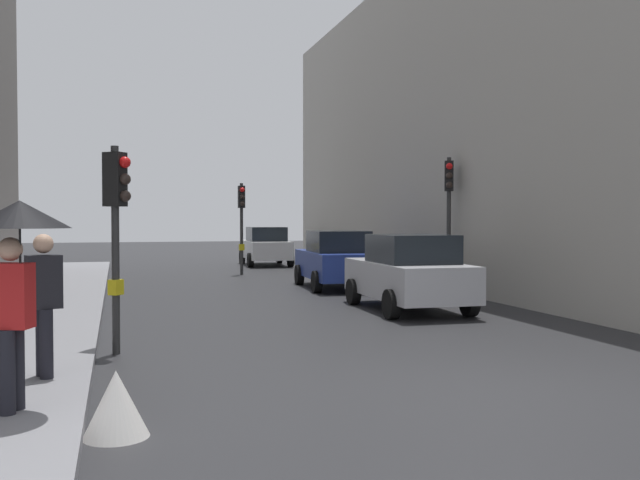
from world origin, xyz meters
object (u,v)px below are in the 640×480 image
at_px(pedestrian_in_dark_coat, 44,299).
at_px(warning_sign_triangle, 116,404).
at_px(traffic_light_mid_street, 449,200).
at_px(car_white_compact, 266,246).
at_px(traffic_light_near_right, 116,211).
at_px(car_blue_van, 337,260).
at_px(car_silver_hatchback, 409,273).
at_px(traffic_light_far_median, 242,212).
at_px(pedestrian_with_umbrella, 17,246).

xyz_separation_m(pedestrian_in_dark_coat, warning_sign_triangle, (0.85, -2.22, -0.81)).
distance_m(traffic_light_mid_street, car_white_compact, 14.18).
xyz_separation_m(traffic_light_near_right, car_blue_van, (6.48, 9.26, -1.36)).
height_order(traffic_light_near_right, warning_sign_triangle, traffic_light_near_right).
relative_size(car_white_compact, car_silver_hatchback, 1.00).
bearing_deg(traffic_light_far_median, warning_sign_triangle, -103.13).
bearing_deg(car_white_compact, car_silver_hatchback, -90.26).
height_order(traffic_light_far_median, traffic_light_near_right, traffic_light_far_median).
relative_size(traffic_light_far_median, pedestrian_with_umbrella, 1.63).
height_order(pedestrian_with_umbrella, warning_sign_triangle, pedestrian_with_umbrella).
xyz_separation_m(traffic_light_far_median, pedestrian_in_dark_coat, (-5.44, -17.45, -1.27)).
bearing_deg(traffic_light_mid_street, pedestrian_in_dark_coat, -138.20).
height_order(traffic_light_far_median, traffic_light_mid_street, traffic_light_mid_street).
distance_m(traffic_light_near_right, pedestrian_with_umbrella, 3.94).
relative_size(traffic_light_far_median, warning_sign_triangle, 5.36).
bearing_deg(warning_sign_triangle, car_silver_hatchback, 51.18).
height_order(car_silver_hatchback, warning_sign_triangle, car_silver_hatchback).
xyz_separation_m(traffic_light_mid_street, warning_sign_triangle, (-8.95, -10.98, -2.32)).
distance_m(car_blue_van, warning_sign_triangle, 15.13).
bearing_deg(traffic_light_far_median, traffic_light_near_right, -106.66).
relative_size(car_silver_hatchback, car_blue_van, 0.99).
distance_m(car_silver_hatchback, car_blue_van, 5.57).
bearing_deg(car_blue_van, pedestrian_in_dark_coat, -122.73).
xyz_separation_m(traffic_light_near_right, pedestrian_with_umbrella, (-0.96, -3.80, -0.40)).
xyz_separation_m(traffic_light_mid_street, car_blue_van, (-2.45, 2.67, -1.77)).
bearing_deg(car_blue_van, traffic_light_mid_street, -47.40).
relative_size(traffic_light_far_median, car_blue_van, 0.81).
bearing_deg(car_white_compact, traffic_light_far_median, -111.03).
xyz_separation_m(car_silver_hatchback, pedestrian_in_dark_coat, (-7.35, -5.86, 0.25)).
bearing_deg(traffic_light_near_right, pedestrian_with_umbrella, -104.24).
height_order(car_white_compact, pedestrian_in_dark_coat, pedestrian_in_dark_coat).
relative_size(traffic_light_mid_street, car_silver_hatchback, 0.91).
relative_size(traffic_light_far_median, pedestrian_in_dark_coat, 1.97).
relative_size(car_silver_hatchback, pedestrian_with_umbrella, 1.98).
relative_size(traffic_light_far_median, traffic_light_mid_street, 0.91).
bearing_deg(warning_sign_triangle, car_white_compact, 75.17).
bearing_deg(car_blue_van, warning_sign_triangle, -115.45).
distance_m(traffic_light_near_right, pedestrian_in_dark_coat, 2.59).
bearing_deg(pedestrian_with_umbrella, car_silver_hatchback, 45.14).
relative_size(traffic_light_near_right, car_white_compact, 0.76).
distance_m(traffic_light_far_median, traffic_light_mid_street, 9.72).
height_order(pedestrian_with_umbrella, pedestrian_in_dark_coat, pedestrian_with_umbrella).
height_order(traffic_light_near_right, pedestrian_in_dark_coat, traffic_light_near_right).
height_order(traffic_light_mid_street, pedestrian_in_dark_coat, traffic_light_mid_street).
height_order(traffic_light_far_median, pedestrian_with_umbrella, traffic_light_far_median).
bearing_deg(car_silver_hatchback, traffic_light_near_right, -150.36).
bearing_deg(car_silver_hatchback, car_blue_van, 90.09).
distance_m(traffic_light_mid_street, pedestrian_with_umbrella, 14.37).
xyz_separation_m(car_white_compact, pedestrian_with_umbrella, (-7.53, -24.25, 0.96)).
bearing_deg(car_silver_hatchback, pedestrian_with_umbrella, -134.86).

